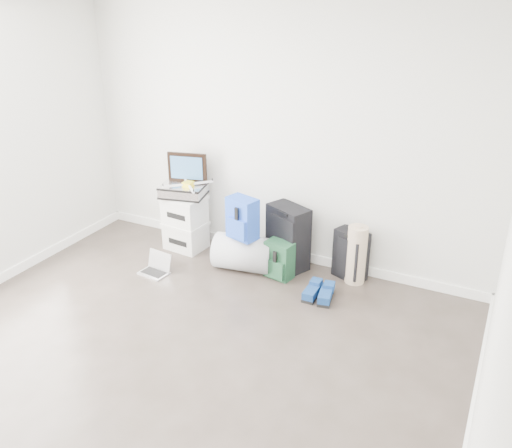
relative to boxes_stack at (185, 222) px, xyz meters
The scene contains 14 objects.
ground 2.43m from the boxes_stack, 65.53° to the right, with size 5.00×5.00×0.00m, color #342C26.
room_envelope 2.77m from the boxes_stack, 65.35° to the right, with size 4.52×5.02×2.71m.
boxes_stack is the anchor object (origin of this frame).
briefcase 0.38m from the boxes_stack, behind, with size 0.47×0.34×0.14m, color #B2B2B7.
painting 0.62m from the boxes_stack, 90.00° to the left, with size 0.43×0.13×0.33m.
drone 0.48m from the boxes_stack, 14.04° to the right, with size 0.41×0.41×0.05m.
duffel_bag 0.85m from the boxes_stack, 10.69° to the right, with size 0.38×0.38×0.61m, color #92959A.
blue_backpack 0.89m from the boxes_stack, 12.74° to the right, with size 0.35×0.30×0.43m.
large_suitcase 1.21m from the boxes_stack, ahead, with size 0.51×0.43×0.68m.
green_backpack 1.24m from the boxes_stack, ahead, with size 0.31×0.25×0.39m.
carry_on 1.88m from the boxes_stack, ahead, with size 0.38×0.32×0.52m.
shoes 1.79m from the boxes_stack, 11.25° to the right, with size 0.28×0.32×0.10m.
rolled_rug 1.95m from the boxes_stack, ahead, with size 0.20×0.20×0.61m, color tan.
laptop 0.68m from the boxes_stack, 86.84° to the right, with size 0.32×0.24×0.21m.
Camera 1 is at (2.19, -2.42, 2.78)m, focal length 38.00 mm.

